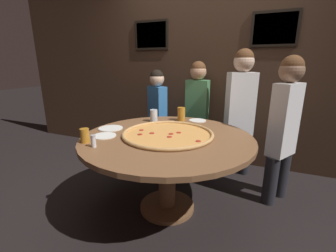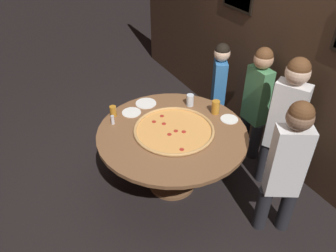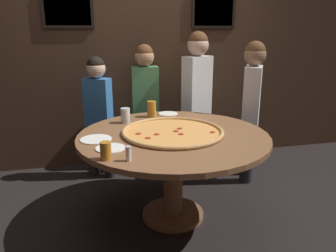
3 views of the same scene
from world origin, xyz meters
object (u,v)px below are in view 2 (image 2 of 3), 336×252
Objects in this scene: giant_pizza at (174,130)px; diner_side_left at (219,86)px; drink_cup_near_left at (113,111)px; white_plate_right_side at (131,112)px; drink_cup_near_right at (216,107)px; white_plate_far_back at (146,103)px; diner_far_left at (287,164)px; diner_side_right at (256,98)px; white_plate_near_front at (229,119)px; diner_centre_back at (286,120)px; drink_cup_far_right at (190,100)px; condiment_shaker at (113,120)px; dining_table at (172,142)px.

diner_side_left reaches higher than giant_pizza.
drink_cup_near_left is 0.20m from white_plate_right_side.
drink_cup_near_right reaches higher than white_plate_far_back.
diner_far_left is at bearing 30.04° from giant_pizza.
diner_side_right is (0.56, 1.13, 0.05)m from white_plate_far_back.
white_plate_far_back is 0.24m from white_plate_right_side.
diner_centre_back is at bearing 41.59° from white_plate_near_front.
giant_pizza is 5.47× the size of drink_cup_near_right.
diner_centre_back is 1.19× the size of diner_side_left.
drink_cup_near_left reaches higher than white_plate_far_back.
drink_cup_far_right is 0.89m from condiment_shaker.
drink_cup_far_right is 0.77m from diner_side_right.
diner_centre_back is 0.62m from diner_far_left.
condiment_shaker is at bearing -130.87° from dining_table.
giant_pizza is at bearing 150.08° from diner_side_left.
drink_cup_far_right is (-0.33, 0.42, 0.20)m from dining_table.
drink_cup_near_right reaches higher than condiment_shaker.
drink_cup_far_right is at bearing 141.39° from diner_side_left.
dining_table is 1.14m from diner_side_right.
giant_pizza is 0.64× the size of diner_side_left.
white_plate_near_front is at bearing 41.95° from white_plate_far_back.
diner_side_left reaches higher than white_plate_far_back.
white_plate_far_back is 1.67m from diner_far_left.
drink_cup_near_left is 1.20× the size of condiment_shaker.
diner_centre_back is 1.10× the size of diner_side_right.
dining_table is at bearing 49.13° from condiment_shaker.
diner_side_left is at bearing 111.67° from drink_cup_far_right.
diner_side_left is at bearing 120.36° from giant_pizza.
diner_side_right reaches higher than diner_side_left.
diner_side_right is 0.54m from diner_side_left.
diner_side_left is at bearing -26.27° from diner_centre_back.
dining_table is 15.66× the size of condiment_shaker.
white_plate_right_side is (-0.51, -0.24, -0.01)m from giant_pizza.
white_plate_far_back is at bearing 113.24° from white_plate_right_side.
white_plate_far_back is (-0.60, -0.01, 0.14)m from dining_table.
diner_side_right is at bearing 92.27° from giant_pizza.
diner_far_left is at bearing 37.35° from condiment_shaker.
dining_table is at bearing -51.15° from drink_cup_far_right.
white_plate_near_front reaches higher than dining_table.
diner_centre_back reaches higher than drink_cup_near_right.
white_plate_near_front is at bearing 80.53° from dining_table.
diner_side_left is (-0.05, 1.20, -0.02)m from white_plate_right_side.
drink_cup_far_right is at bearing 130.44° from giant_pizza.
white_plate_right_side is (-0.17, -0.64, -0.06)m from drink_cup_far_right.
diner_centre_back reaches higher than drink_cup_far_right.
white_plate_near_front is 0.56m from diner_centre_back.
drink_cup_near_right reaches higher than drink_cup_near_left.
white_plate_right_side is at bearing -105.25° from drink_cup_far_right.
giant_pizza is 0.59× the size of diner_side_right.
white_plate_right_side is 0.15× the size of diner_side_right.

